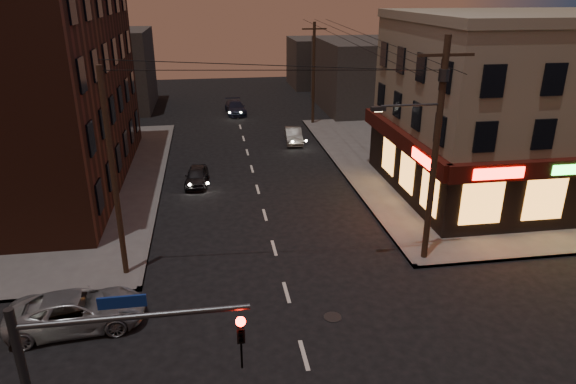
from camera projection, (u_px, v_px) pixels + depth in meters
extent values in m
plane|color=black|center=(304.00, 355.00, 17.78)|extent=(120.00, 120.00, 0.00)
cube|color=#514F4C|center=(497.00, 160.00, 37.79)|extent=(24.00, 28.00, 0.15)
cube|color=gray|center=(527.00, 109.00, 30.58)|extent=(15.00, 12.00, 10.00)
cube|color=gray|center=(543.00, 16.00, 28.64)|extent=(15.20, 12.20, 0.50)
cube|color=black|center=(403.00, 168.00, 30.73)|extent=(0.25, 12.12, 3.40)
cube|color=#3A0E09|center=(401.00, 139.00, 30.02)|extent=(0.50, 12.60, 0.90)
cube|color=#FF140C|center=(499.00, 174.00, 24.39)|extent=(2.60, 0.06, 0.55)
cube|color=#26FF3F|center=(575.00, 169.00, 24.96)|extent=(2.40, 0.06, 0.50)
cube|color=#FF140C|center=(422.00, 159.00, 26.49)|extent=(0.06, 2.60, 0.55)
cube|color=orange|center=(575.00, 197.00, 26.07)|extent=(12.40, 0.08, 2.20)
cube|color=orange|center=(407.00, 172.00, 29.75)|extent=(0.08, 8.40, 2.20)
cube|color=#411F15|center=(9.00, 82.00, 30.69)|extent=(12.00, 20.00, 13.00)
cube|color=#3F3D3A|center=(370.00, 75.00, 53.40)|extent=(10.00, 12.00, 7.00)
cube|color=#3F3D3A|center=(106.00, 70.00, 53.00)|extent=(9.00, 10.00, 8.00)
cube|color=#3F3D3A|center=(322.00, 62.00, 66.15)|extent=(8.00, 8.00, 6.00)
cylinder|color=#382619|center=(435.00, 155.00, 22.19)|extent=(0.28, 0.28, 10.00)
cube|color=#382619|center=(446.00, 55.00, 20.64)|extent=(2.40, 0.12, 0.12)
cylinder|color=#333538|center=(444.00, 75.00, 20.93)|extent=(0.44, 0.44, 0.50)
cylinder|color=#333538|center=(411.00, 105.00, 21.19)|extent=(2.60, 0.10, 0.10)
cube|color=#333538|center=(378.00, 109.00, 21.02)|extent=(0.60, 0.25, 0.18)
cube|color=#FFD88C|center=(378.00, 111.00, 21.06)|extent=(0.35, 0.15, 0.04)
cylinder|color=#382619|center=(314.00, 74.00, 46.43)|extent=(0.26, 0.26, 9.00)
cylinder|color=#382619|center=(114.00, 177.00, 21.06)|extent=(0.24, 0.24, 9.00)
cylinder|color=#333538|center=(135.00, 317.00, 9.79)|extent=(4.40, 0.12, 0.12)
imported|color=black|center=(241.00, 328.00, 10.27)|extent=(0.16, 0.20, 1.00)
sphere|color=#FF0C05|center=(241.00, 322.00, 10.06)|extent=(0.20, 0.20, 0.20)
cube|color=navy|center=(122.00, 302.00, 9.64)|extent=(0.90, 0.05, 0.25)
imported|color=gray|center=(77.00, 311.00, 19.09)|extent=(5.10, 2.71, 1.36)
imported|color=black|center=(197.00, 176.00, 33.08)|extent=(1.66, 3.52, 1.16)
imported|color=slate|center=(294.00, 135.00, 42.09)|extent=(1.60, 3.82, 1.23)
imported|color=black|center=(235.00, 108.00, 51.80)|extent=(2.15, 4.62, 1.31)
cylinder|color=maroon|center=(427.00, 231.00, 25.84)|extent=(0.29, 0.29, 0.62)
sphere|color=maroon|center=(427.00, 225.00, 25.72)|extent=(0.25, 0.25, 0.25)
cylinder|color=maroon|center=(427.00, 229.00, 25.80)|extent=(0.35, 0.23, 0.12)
cylinder|color=maroon|center=(427.00, 229.00, 25.80)|extent=(0.23, 0.35, 0.12)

